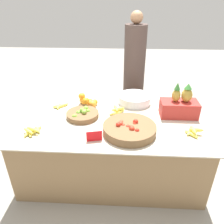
{
  "coord_description": "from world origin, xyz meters",
  "views": [
    {
      "loc": [
        0.11,
        -1.91,
        1.72
      ],
      "look_at": [
        0.0,
        0.0,
        0.68
      ],
      "focal_mm": 35.0,
      "sensor_mm": 36.0,
      "label": 1
    }
  ],
  "objects_px": {
    "metal_bowl": "(135,99)",
    "produce_crate": "(180,106)",
    "lime_bowl": "(83,114)",
    "price_sign": "(94,136)",
    "vendor_person": "(134,77)",
    "tomato_basket": "(129,129)"
  },
  "relations": [
    {
      "from": "produce_crate",
      "to": "vendor_person",
      "type": "relative_size",
      "value": 0.24
    },
    {
      "from": "vendor_person",
      "to": "lime_bowl",
      "type": "bearing_deg",
      "value": -118.9
    },
    {
      "from": "price_sign",
      "to": "vendor_person",
      "type": "bearing_deg",
      "value": 61.95
    },
    {
      "from": "metal_bowl",
      "to": "vendor_person",
      "type": "distance_m",
      "value": 0.63
    },
    {
      "from": "vendor_person",
      "to": "price_sign",
      "type": "bearing_deg",
      "value": -105.05
    },
    {
      "from": "lime_bowl",
      "to": "price_sign",
      "type": "bearing_deg",
      "value": -66.93
    },
    {
      "from": "metal_bowl",
      "to": "produce_crate",
      "type": "height_order",
      "value": "produce_crate"
    },
    {
      "from": "vendor_person",
      "to": "tomato_basket",
      "type": "bearing_deg",
      "value": -93.56
    },
    {
      "from": "lime_bowl",
      "to": "metal_bowl",
      "type": "height_order",
      "value": "lime_bowl"
    },
    {
      "from": "metal_bowl",
      "to": "produce_crate",
      "type": "relative_size",
      "value": 1.0
    },
    {
      "from": "produce_crate",
      "to": "lime_bowl",
      "type": "bearing_deg",
      "value": -175.02
    },
    {
      "from": "metal_bowl",
      "to": "vendor_person",
      "type": "xyz_separation_m",
      "value": [
        0.01,
        0.62,
        0.05
      ]
    },
    {
      "from": "tomato_basket",
      "to": "vendor_person",
      "type": "relative_size",
      "value": 0.3
    },
    {
      "from": "lime_bowl",
      "to": "tomato_basket",
      "type": "xyz_separation_m",
      "value": [
        0.46,
        -0.26,
        0.01
      ]
    },
    {
      "from": "metal_bowl",
      "to": "produce_crate",
      "type": "distance_m",
      "value": 0.52
    },
    {
      "from": "metal_bowl",
      "to": "produce_crate",
      "type": "bearing_deg",
      "value": -32.04
    },
    {
      "from": "lime_bowl",
      "to": "produce_crate",
      "type": "distance_m",
      "value": 0.97
    },
    {
      "from": "lime_bowl",
      "to": "metal_bowl",
      "type": "distance_m",
      "value": 0.64
    },
    {
      "from": "produce_crate",
      "to": "tomato_basket",
      "type": "bearing_deg",
      "value": -145.83
    },
    {
      "from": "price_sign",
      "to": "vendor_person",
      "type": "xyz_separation_m",
      "value": [
        0.37,
        1.38,
        0.05
      ]
    },
    {
      "from": "lime_bowl",
      "to": "metal_bowl",
      "type": "relative_size",
      "value": 0.88
    },
    {
      "from": "lime_bowl",
      "to": "metal_bowl",
      "type": "xyz_separation_m",
      "value": [
        0.53,
        0.36,
        0.02
      ]
    }
  ]
}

